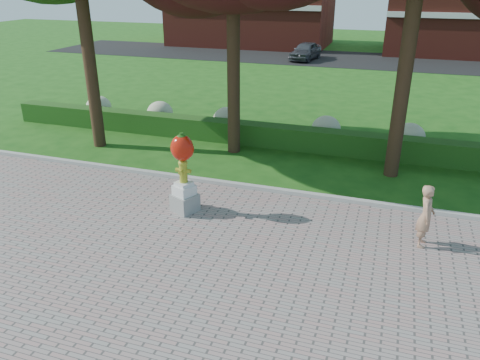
% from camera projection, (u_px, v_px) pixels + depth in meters
% --- Properties ---
extents(ground, '(100.00, 100.00, 0.00)m').
position_uv_depth(ground, '(231.00, 241.00, 11.25)').
color(ground, '#1A4E13').
rests_on(ground, ground).
extents(walkway, '(40.00, 14.00, 0.04)m').
position_uv_depth(walkway, '(151.00, 359.00, 7.77)').
color(walkway, gray).
rests_on(walkway, ground).
extents(curb, '(40.00, 0.18, 0.15)m').
position_uv_depth(curb, '(265.00, 189.00, 13.83)').
color(curb, '#ADADA5').
rests_on(curb, ground).
extents(lawn_hedge, '(24.00, 0.70, 0.80)m').
position_uv_depth(lawn_hedge, '(294.00, 138.00, 17.17)').
color(lawn_hedge, '#1A4513').
rests_on(lawn_hedge, ground).
extents(hydrangea_row, '(20.10, 1.10, 0.99)m').
position_uv_depth(hydrangea_row, '(315.00, 128.00, 17.82)').
color(hydrangea_row, '#B2B58A').
rests_on(hydrangea_row, ground).
extents(street, '(50.00, 8.00, 0.02)m').
position_uv_depth(street, '(353.00, 60.00, 35.58)').
color(street, black).
rests_on(street, ground).
extents(building_left, '(14.00, 8.00, 7.00)m').
position_uv_depth(building_left, '(252.00, 4.00, 42.29)').
color(building_left, maroon).
rests_on(building_left, ground).
extents(building_right, '(12.00, 8.00, 6.40)m').
position_uv_depth(building_right, '(467.00, 12.00, 37.20)').
color(building_right, maroon).
rests_on(building_right, ground).
extents(hydrant_sculpture, '(0.79, 0.79, 2.20)m').
position_uv_depth(hydrant_sculpture, '(183.00, 171.00, 12.18)').
color(hydrant_sculpture, gray).
rests_on(hydrant_sculpture, walkway).
extents(woman, '(0.40, 0.58, 1.53)m').
position_uv_depth(woman, '(426.00, 216.00, 10.74)').
color(woman, tan).
rests_on(woman, walkway).
extents(parked_car, '(2.11, 4.02, 1.31)m').
position_uv_depth(parked_car, '(305.00, 51.00, 35.16)').
color(parked_car, '#404248').
rests_on(parked_car, street).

